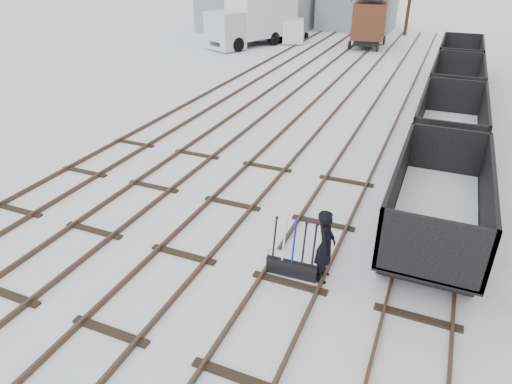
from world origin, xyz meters
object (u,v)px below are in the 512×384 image
worker (325,246)px  lorry (254,21)px  freight_wagon_a (435,214)px  crane (228,12)px  box_van_wagon (370,18)px  panel_van (293,31)px  ground_frame (293,264)px

worker → lorry: (-13.74, 27.51, 1.00)m
freight_wagon_a → crane: size_ratio=0.62×
freight_wagon_a → box_van_wagon: 28.77m
freight_wagon_a → lorry: 29.59m
panel_van → worker: bearing=-87.7°
freight_wagon_a → ground_frame: bearing=-137.8°
box_van_wagon → panel_van: box_van_wagon is taller
ground_frame → freight_wagon_a: 4.19m
lorry → crane: crane is taller
ground_frame → panel_van: bearing=106.8°
lorry → panel_van: 4.02m
panel_van → crane: crane is taller
box_van_wagon → crane: (-11.49, -2.41, 0.20)m
ground_frame → box_van_wagon: box_van_wagon is taller
crane → box_van_wagon: bearing=2.2°
lorry → ground_frame: bearing=-40.6°
box_van_wagon → panel_van: (-6.46, 0.00, -1.36)m
worker → ground_frame: bearing=91.2°
worker → freight_wagon_a: size_ratio=0.33×
box_van_wagon → crane: size_ratio=0.57×
lorry → box_van_wagon: bearing=42.8°
box_van_wagon → panel_van: size_ratio=1.26×
freight_wagon_a → box_van_wagon: box_van_wagon is taller
ground_frame → lorry: lorry is taller
panel_van → box_van_wagon: bearing=-18.0°
box_van_wagon → lorry: box_van_wagon is taller
worker → crane: size_ratio=0.21×
worker → box_van_wagon: bearing=2.6°
ground_frame → lorry: bearing=113.0°
box_van_wagon → freight_wagon_a: bearing=-83.0°
worker → crane: 32.53m
worker → lorry: bearing=20.1°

